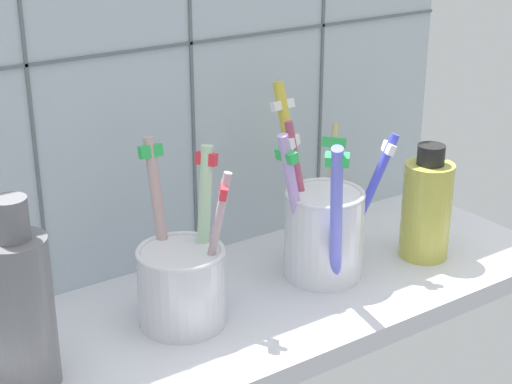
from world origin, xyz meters
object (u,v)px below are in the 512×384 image
(toothbrush_cup_left, at_px, (182,279))
(ceramic_vase, at_px, (21,307))
(toothbrush_cup_right, at_px, (322,227))
(soap_bottle, at_px, (427,208))

(toothbrush_cup_left, xyz_separation_m, ceramic_vase, (-0.15, -0.01, 0.03))
(toothbrush_cup_left, xyz_separation_m, toothbrush_cup_right, (0.16, -0.00, 0.01))
(toothbrush_cup_left, bearing_deg, ceramic_vase, -175.04)
(toothbrush_cup_left, bearing_deg, toothbrush_cup_right, -0.35)
(soap_bottle, bearing_deg, toothbrush_cup_right, 167.00)
(toothbrush_cup_right, relative_size, soap_bottle, 1.54)
(toothbrush_cup_left, distance_m, soap_bottle, 0.27)
(toothbrush_cup_left, height_order, soap_bottle, toothbrush_cup_left)
(toothbrush_cup_right, distance_m, soap_bottle, 0.12)
(toothbrush_cup_left, distance_m, toothbrush_cup_right, 0.16)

